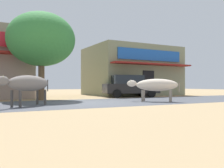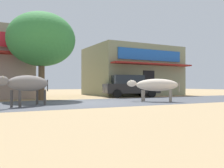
# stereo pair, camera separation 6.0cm
# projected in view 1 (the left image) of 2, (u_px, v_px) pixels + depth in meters

# --- Properties ---
(ground) EXTENTS (80.00, 80.00, 0.00)m
(ground) POSITION_uv_depth(u_px,v_px,m) (91.00, 103.00, 12.51)
(ground) COLOR tan
(asphalt_road) EXTENTS (72.00, 5.78, 0.00)m
(asphalt_road) POSITION_uv_depth(u_px,v_px,m) (91.00, 103.00, 12.51)
(asphalt_road) COLOR #4A4D54
(asphalt_road) RESTS_ON ground
(storefront_right_club) EXTENTS (7.75, 6.79, 4.34)m
(storefront_right_club) POSITION_uv_depth(u_px,v_px,m) (131.00, 72.00, 22.66)
(storefront_right_club) COLOR gray
(storefront_right_club) RESTS_ON ground
(roadside_tree) EXTENTS (4.05, 4.05, 5.29)m
(roadside_tree) POSITION_uv_depth(u_px,v_px,m) (41.00, 40.00, 14.65)
(roadside_tree) COLOR brown
(roadside_tree) RESTS_ON ground
(parked_hatchback_car) EXTENTS (4.33, 2.62, 1.64)m
(parked_hatchback_car) POSITION_uv_depth(u_px,v_px,m) (129.00, 86.00, 18.29)
(parked_hatchback_car) COLOR black
(parked_hatchback_car) RESTS_ON ground
(cow_near_brown) EXTENTS (2.52, 2.01, 1.33)m
(cow_near_brown) POSITION_uv_depth(u_px,v_px,m) (28.00, 84.00, 10.47)
(cow_near_brown) COLOR slate
(cow_near_brown) RESTS_ON ground
(cow_far_dark) EXTENTS (2.30, 2.37, 1.25)m
(cow_far_dark) POSITION_uv_depth(u_px,v_px,m) (155.00, 85.00, 13.22)
(cow_far_dark) COLOR beige
(cow_far_dark) RESTS_ON ground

